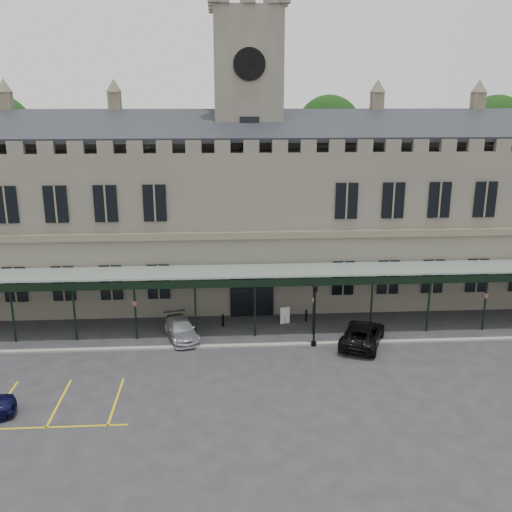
{
  "coord_description": "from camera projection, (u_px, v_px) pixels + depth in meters",
  "views": [
    {
      "loc": [
        -2.21,
        -28.85,
        15.76
      ],
      "look_at": [
        0.0,
        6.0,
        6.0
      ],
      "focal_mm": 40.0,
      "sensor_mm": 36.0,
      "label": 1
    }
  ],
  "objects": [
    {
      "name": "ground",
      "position": [
        263.0,
        387.0,
        32.11
      ],
      "size": [
        140.0,
        140.0,
        0.0
      ],
      "primitive_type": "plane",
      "color": "#28282B"
    },
    {
      "name": "station_building",
      "position": [
        248.0,
        217.0,
        45.66
      ],
      "size": [
        60.0,
        10.36,
        17.3
      ],
      "color": "#5E5A4E",
      "rests_on": "ground"
    },
    {
      "name": "clock_tower",
      "position": [
        248.0,
        133.0,
        43.95
      ],
      "size": [
        5.6,
        5.6,
        24.8
      ],
      "color": "#5E5A4E",
      "rests_on": "ground"
    },
    {
      "name": "canopy",
      "position": [
        255.0,
        301.0,
        38.63
      ],
      "size": [
        50.0,
        4.1,
        4.3
      ],
      "color": "#8C9E93",
      "rests_on": "ground"
    },
    {
      "name": "kerb",
      "position": [
        256.0,
        345.0,
        37.38
      ],
      "size": [
        60.0,
        0.4,
        0.12
      ],
      "primitive_type": "cube",
      "color": "gray",
      "rests_on": "ground"
    },
    {
      "name": "tree_behind_mid",
      "position": [
        329.0,
        130.0,
        53.18
      ],
      "size": [
        6.0,
        6.0,
        16.0
      ],
      "color": "#332314",
      "rests_on": "ground"
    },
    {
      "name": "tree_behind_right",
      "position": [
        495.0,
        129.0,
        54.15
      ],
      "size": [
        6.0,
        6.0,
        16.0
      ],
      "color": "#332314",
      "rests_on": "ground"
    },
    {
      "name": "lamp_post_mid",
      "position": [
        315.0,
        308.0,
        36.74
      ],
      "size": [
        0.42,
        0.42,
        4.42
      ],
      "color": "black",
      "rests_on": "ground"
    },
    {
      "name": "sign_board",
      "position": [
        285.0,
        316.0,
        40.96
      ],
      "size": [
        0.7,
        0.26,
        1.23
      ],
      "rotation": [
        0.0,
        0.0,
        0.3
      ],
      "color": "black",
      "rests_on": "ground"
    },
    {
      "name": "bollard_left",
      "position": [
        223.0,
        321.0,
        40.44
      ],
      "size": [
        0.16,
        0.16,
        0.91
      ],
      "primitive_type": "cylinder",
      "color": "black",
      "rests_on": "ground"
    },
    {
      "name": "bollard_right",
      "position": [
        306.0,
        316.0,
        41.44
      ],
      "size": [
        0.15,
        0.15,
        0.85
      ],
      "primitive_type": "cylinder",
      "color": "black",
      "rests_on": "ground"
    },
    {
      "name": "car_taxi",
      "position": [
        181.0,
        329.0,
        38.46
      ],
      "size": [
        2.95,
        4.7,
        1.27
      ],
      "primitive_type": "imported",
      "rotation": [
        0.0,
        0.0,
        0.29
      ],
      "color": "#9DA0A5",
      "rests_on": "ground"
    },
    {
      "name": "car_van",
      "position": [
        363.0,
        334.0,
        37.52
      ],
      "size": [
        4.24,
        5.64,
        1.42
      ],
      "primitive_type": "imported",
      "rotation": [
        0.0,
        0.0,
        2.72
      ],
      "color": "black",
      "rests_on": "ground"
    }
  ]
}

